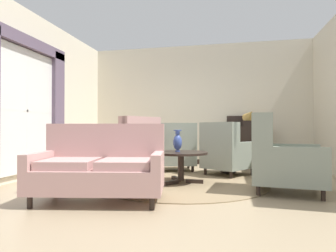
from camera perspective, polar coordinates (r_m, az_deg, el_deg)
name	(u,v)px	position (r m, az deg, el deg)	size (l,w,h in m)	color
ground	(178,186)	(4.47, 2.06, -11.92)	(8.02, 8.02, 0.00)	#9E896B
wall_back	(197,105)	(7.26, 5.90, 4.30)	(5.66, 0.08, 3.00)	beige
wall_left	(53,99)	(6.28, -22.13, 5.12)	(0.08, 4.01, 3.00)	beige
baseboard_back	(197,162)	(7.22, 5.87, -7.14)	(5.50, 0.03, 0.12)	black
area_rug	(181,182)	(4.76, 2.69, -11.16)	(2.78, 2.78, 0.01)	#847051
window_with_curtains	(28,102)	(5.52, -26.30, 4.42)	(0.12, 2.03, 2.42)	silver
coffee_table	(181,158)	(4.61, 2.61, -6.37)	(0.86, 0.86, 0.51)	black
porcelain_vase	(178,141)	(4.62, 1.94, -3.13)	(0.14, 0.14, 0.36)	#384C93
settee	(100,168)	(3.63, -13.47, -8.22)	(1.67, 1.06, 0.95)	tan
armchair_beside_settee	(280,160)	(4.26, 21.61, -6.41)	(1.01, 0.94, 1.09)	gray
armchair_far_left	(226,153)	(5.51, 11.60, -5.32)	(1.10, 1.15, 1.00)	gray
armchair_back_corner	(175,151)	(5.98, 1.52, -5.03)	(1.01, 1.05, 1.00)	gray
armchair_foreground_right	(133,152)	(5.44, -7.04, -5.11)	(1.18, 1.16, 1.11)	tan
side_table	(228,152)	(5.79, 11.96, -5.20)	(0.46, 0.46, 0.70)	black
sideboard	(247,144)	(6.92, 15.64, -3.46)	(0.94, 0.37, 1.20)	black
gramophone	(249,117)	(6.84, 16.04, 1.70)	(0.40, 0.46, 0.46)	black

